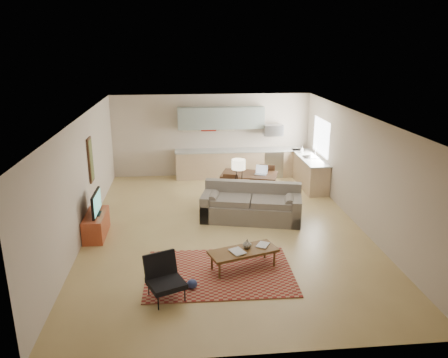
{
  "coord_description": "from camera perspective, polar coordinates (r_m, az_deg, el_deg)",
  "views": [
    {
      "loc": [
        -0.97,
        -9.66,
        4.3
      ],
      "look_at": [
        0.0,
        0.3,
        1.15
      ],
      "focal_mm": 35.0,
      "sensor_mm": 36.0,
      "label": 1
    }
  ],
  "objects": [
    {
      "name": "armchair",
      "position": [
        7.79,
        -7.59,
        -12.86
      ],
      "size": [
        0.89,
        0.89,
        0.77
      ],
      "primitive_type": null,
      "rotation": [
        0.0,
        0.0,
        0.4
      ],
      "color": "black",
      "rests_on": "floor"
    },
    {
      "name": "kitchen_range",
      "position": [
        14.67,
        6.32,
        2.14
      ],
      "size": [
        0.62,
        0.62,
        0.9
      ],
      "primitive_type": "cube",
      "color": "#A5A8AD",
      "rests_on": "ground"
    },
    {
      "name": "table_lamp",
      "position": [
        11.57,
        1.9,
        1.2
      ],
      "size": [
        0.43,
        0.43,
        0.61
      ],
      "primitive_type": null,
      "rotation": [
        0.0,
        0.0,
        0.19
      ],
      "color": "beige",
      "rests_on": "console_table"
    },
    {
      "name": "dining_table",
      "position": [
        12.36,
        3.29,
        -1.02
      ],
      "size": [
        1.71,
        1.28,
        0.77
      ],
      "primitive_type": null,
      "rotation": [
        0.0,
        0.0,
        -0.29
      ],
      "color": "#362012",
      "rests_on": "floor"
    },
    {
      "name": "sofa",
      "position": [
        10.97,
        3.6,
        -3.13
      ],
      "size": [
        2.76,
        1.69,
        0.89
      ],
      "primitive_type": null,
      "rotation": [
        0.0,
        0.0,
        -0.24
      ],
      "color": "#665E53",
      "rests_on": "floor"
    },
    {
      "name": "vase",
      "position": [
        8.71,
        3.04,
        -8.45
      ],
      "size": [
        0.21,
        0.21,
        0.18
      ],
      "primitive_type": "imported",
      "rotation": [
        0.0,
        0.0,
        0.09
      ],
      "color": "black",
      "rests_on": "coffee_table"
    },
    {
      "name": "kitchen_counter_back",
      "position": [
        14.49,
        2.05,
        2.08
      ],
      "size": [
        4.26,
        0.64,
        0.92
      ],
      "primitive_type": null,
      "color": "tan",
      "rests_on": "ground"
    },
    {
      "name": "tv_credenza",
      "position": [
        10.55,
        -16.35,
        -5.76
      ],
      "size": [
        0.44,
        1.15,
        0.53
      ],
      "primitive_type": null,
      "color": "#9C3B21",
      "rests_on": "floor"
    },
    {
      "name": "rug",
      "position": [
        8.69,
        -0.59,
        -12.11
      ],
      "size": [
        2.87,
        2.01,
        0.02
      ],
      "primitive_type": "cube",
      "rotation": [
        0.0,
        0.0,
        -0.02
      ],
      "color": "maroon",
      "rests_on": "floor"
    },
    {
      "name": "coffee_table",
      "position": [
        8.76,
        2.53,
        -10.43
      ],
      "size": [
        1.46,
        0.93,
        0.41
      ],
      "primitive_type": null,
      "rotation": [
        0.0,
        0.0,
        0.32
      ],
      "color": "#523415",
      "rests_on": "floor"
    },
    {
      "name": "triptych",
      "position": [
        14.39,
        -2.03,
        7.25
      ],
      "size": [
        1.7,
        0.04,
        0.5
      ],
      "primitive_type": null,
      "color": "beige",
      "rests_on": "room"
    },
    {
      "name": "dining_chair_near",
      "position": [
        11.79,
        0.65,
        -1.66
      ],
      "size": [
        0.53,
        0.55,
        0.87
      ],
      "primitive_type": null,
      "rotation": [
        0.0,
        0.0,
        -0.33
      ],
      "color": "#362012",
      "rests_on": "floor"
    },
    {
      "name": "window_right",
      "position": [
        13.62,
        12.58,
        5.4
      ],
      "size": [
        0.02,
        1.4,
        1.05
      ],
      "primitive_type": "cube",
      "color": "white",
      "rests_on": "room"
    },
    {
      "name": "laptop",
      "position": [
        12.16,
        4.83,
        1.15
      ],
      "size": [
        0.4,
        0.35,
        0.24
      ],
      "primitive_type": null,
      "rotation": [
        0.0,
        0.0,
        -0.42
      ],
      "color": "#A5A8AD",
      "rests_on": "dining_table"
    },
    {
      "name": "dining_chair_far",
      "position": [
        12.91,
        5.72,
        0.11
      ],
      "size": [
        0.57,
        0.59,
        0.94
      ],
      "primitive_type": null,
      "rotation": [
        0.0,
        0.0,
        2.82
      ],
      "color": "#362012",
      "rests_on": "floor"
    },
    {
      "name": "book_b",
      "position": [
        8.9,
        4.44,
        -8.46
      ],
      "size": [
        0.47,
        0.48,
        0.02
      ],
      "primitive_type": "imported",
      "rotation": [
        0.0,
        0.0,
        -0.53
      ],
      "color": "navy",
      "rests_on": "coffee_table"
    },
    {
      "name": "soap_bottle",
      "position": [
        14.17,
        10.17,
        3.79
      ],
      "size": [
        0.12,
        0.12,
        0.19
      ],
      "primitive_type": "imported",
      "rotation": [
        0.0,
        0.0,
        -0.18
      ],
      "color": "beige",
      "rests_on": "kitchen_counter_right"
    },
    {
      "name": "tv",
      "position": [
        10.35,
        -16.36,
        -3.05
      ],
      "size": [
        0.09,
        0.89,
        0.53
      ],
      "primitive_type": null,
      "color": "black",
      "rests_on": "tv_credenza"
    },
    {
      "name": "wall_art_left",
      "position": [
        11.14,
        -16.99,
        2.4
      ],
      "size": [
        0.06,
        0.42,
        1.1
      ],
      "primitive_type": null,
      "color": "olive",
      "rests_on": "room"
    },
    {
      "name": "book_a",
      "position": [
        8.51,
        1.06,
        -9.66
      ],
      "size": [
        0.48,
        0.51,
        0.03
      ],
      "primitive_type": "imported",
      "rotation": [
        0.0,
        0.0,
        0.42
      ],
      "color": "maroon",
      "rests_on": "coffee_table"
    },
    {
      "name": "kitchen_microwave",
      "position": [
        14.44,
        6.45,
        6.38
      ],
      "size": [
        0.62,
        0.4,
        0.35
      ],
      "primitive_type": "cube",
      "color": "#A5A8AD",
      "rests_on": "room"
    },
    {
      "name": "kitchen_counter_right",
      "position": [
        13.79,
        11.09,
        0.97
      ],
      "size": [
        0.64,
        2.26,
        0.92
      ],
      "primitive_type": null,
      "color": "tan",
      "rests_on": "ground"
    },
    {
      "name": "upper_cabinets",
      "position": [
        14.24,
        -0.38,
        7.97
      ],
      "size": [
        2.8,
        0.34,
        0.7
      ],
      "primitive_type": "cube",
      "color": "gray",
      "rests_on": "room"
    },
    {
      "name": "console_table",
      "position": [
        11.78,
        1.87,
        -1.99
      ],
      "size": [
        0.74,
        0.6,
        0.76
      ],
      "primitive_type": null,
      "rotation": [
        0.0,
        0.0,
        0.29
      ],
      "color": "#362012",
      "rests_on": "floor"
    },
    {
      "name": "room",
      "position": [
        10.15,
        0.16,
        0.57
      ],
      "size": [
        9.0,
        9.0,
        9.0
      ],
      "color": "tan",
      "rests_on": "ground"
    }
  ]
}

